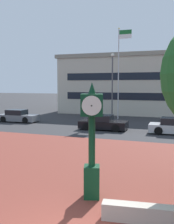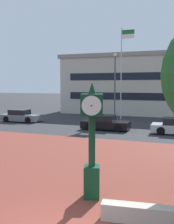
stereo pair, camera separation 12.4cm
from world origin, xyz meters
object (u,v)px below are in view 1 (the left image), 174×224
object	(u,v)px
car_street_far	(18,116)
car_street_near	(103,123)
street_clock	(92,138)
flagpole_primary	(120,67)
street_lamp_post	(112,81)

from	to	relation	value
car_street_far	car_street_near	bearing A→B (deg)	77.47
car_street_near	street_clock	bearing A→B (deg)	14.10
car_street_far	flagpole_primary	bearing A→B (deg)	118.60
car_street_far	street_clock	bearing A→B (deg)	38.57
car_street_near	car_street_far	xyz separation A→B (m)	(-9.80, 1.71, 0.00)
street_clock	street_lamp_post	distance (m)	19.36
flagpole_primary	car_street_near	bearing A→B (deg)	-87.67
car_street_far	street_lamp_post	bearing A→B (deg)	107.60
car_street_far	flagpole_primary	size ratio (longest dim) A/B	0.42
street_clock	car_street_near	size ratio (longest dim) A/B	0.97
street_clock	car_street_near	bearing A→B (deg)	87.55
car_street_far	flagpole_primary	xyz separation A→B (m)	(9.50, 5.76, 5.24)
street_clock	car_street_near	xyz separation A→B (m)	(-3.64, 13.65, -1.53)
street_clock	car_street_far	world-z (taller)	street_clock
street_clock	street_lamp_post	size ratio (longest dim) A/B	0.56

